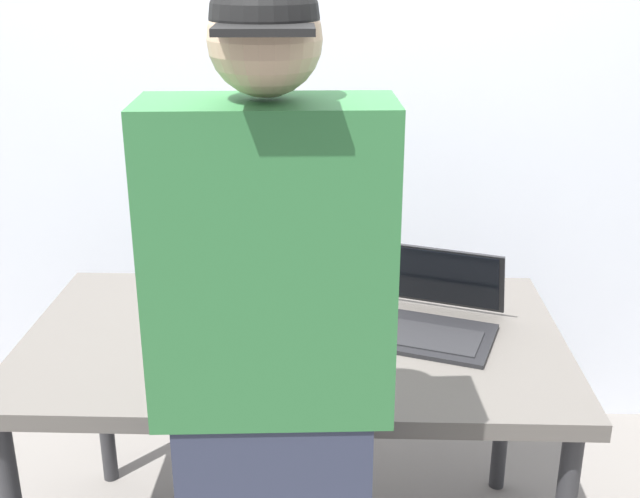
% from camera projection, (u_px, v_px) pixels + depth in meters
% --- Properties ---
extents(desk, '(1.46, 0.85, 0.75)m').
position_uv_depth(desk, '(294.00, 356.00, 2.19)').
color(desk, '#56514C').
rests_on(desk, ground).
extents(laptop, '(0.44, 0.44, 0.21)m').
position_uv_depth(laptop, '(432.00, 313.00, 2.19)').
color(laptop, black).
rests_on(laptop, desk).
extents(beer_bottle_dark, '(0.07, 0.07, 0.27)m').
position_uv_depth(beer_bottle_dark, '(208.00, 271.00, 2.33)').
color(beer_bottle_dark, '#1E5123').
rests_on(beer_bottle_dark, desk).
extents(beer_bottle_amber, '(0.06, 0.06, 0.27)m').
position_uv_depth(beer_bottle_amber, '(242.00, 270.00, 2.33)').
color(beer_bottle_amber, brown).
rests_on(beer_bottle_amber, desk).
extents(person_figure, '(0.46, 0.28, 1.72)m').
position_uv_depth(person_figure, '(275.00, 414.00, 1.57)').
color(person_figure, '#2D3347').
rests_on(person_figure, ground).
extents(back_wall, '(6.00, 0.10, 2.60)m').
position_uv_depth(back_wall, '(307.00, 83.00, 2.81)').
color(back_wall, silver).
rests_on(back_wall, ground).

